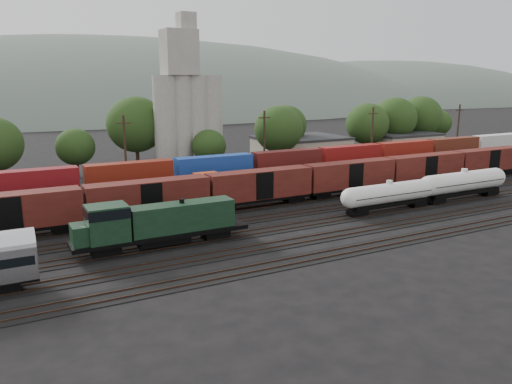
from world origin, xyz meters
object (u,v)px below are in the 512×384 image
green_locomotive (153,223)px  grain_silo (188,112)px  orange_locomotive (234,185)px  tank_car_a (389,194)px

green_locomotive → grain_silo: grain_silo is taller
green_locomotive → grain_silo: (19.21, 41.00, 8.49)m
green_locomotive → grain_silo: size_ratio=0.63×
orange_locomotive → grain_silo: size_ratio=0.57×
tank_car_a → grain_silo: grain_silo is taller
green_locomotive → orange_locomotive: green_locomotive is taller
green_locomotive → tank_car_a: (31.82, -0.00, -0.38)m
grain_silo → orange_locomotive: bearing=-96.2°
tank_car_a → orange_locomotive: bearing=135.8°
tank_car_a → grain_silo: bearing=107.1°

